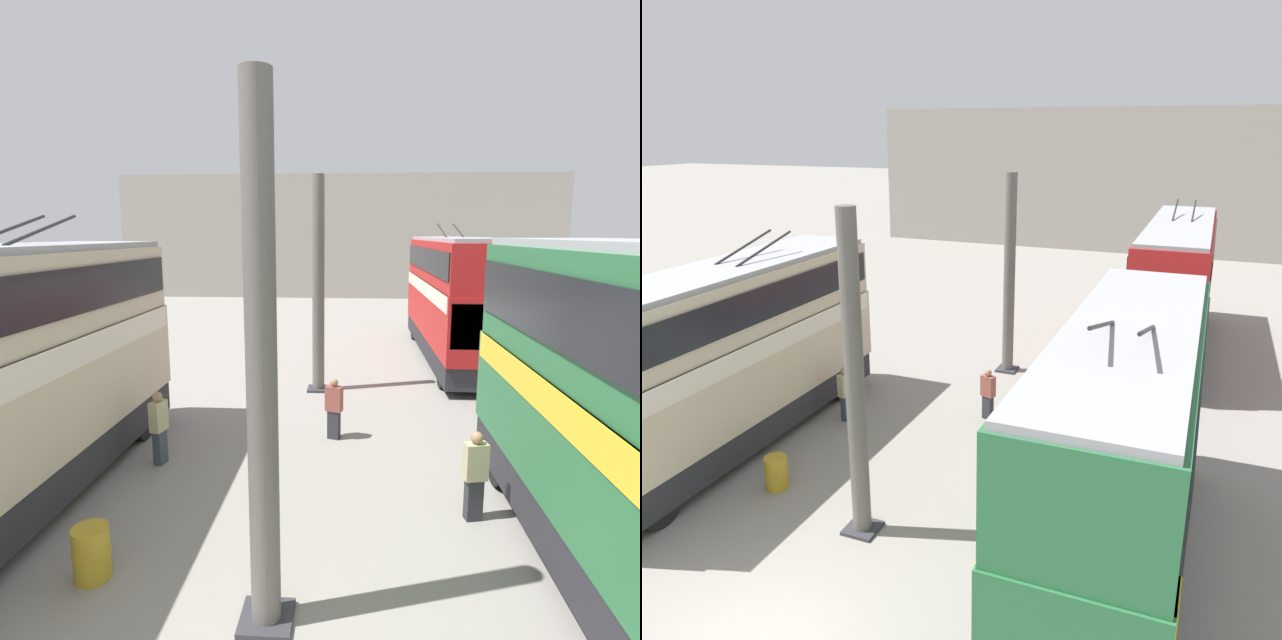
# 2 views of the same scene
# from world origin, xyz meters

# --- Properties ---
(depot_back_wall) EXTENTS (0.50, 36.00, 9.92)m
(depot_back_wall) POSITION_xyz_m (38.56, 0.00, 4.96)
(depot_back_wall) COLOR gray
(depot_back_wall) RESTS_ON ground_plane
(support_column_near) EXTENTS (0.72, 0.72, 7.11)m
(support_column_near) POSITION_xyz_m (3.59, 0.00, 3.43)
(support_column_near) COLOR #605B56
(support_column_near) RESTS_ON ground_plane
(support_column_far) EXTENTS (0.72, 0.72, 7.11)m
(support_column_far) POSITION_xyz_m (13.87, 0.00, 3.43)
(support_column_far) COLOR #605B56
(support_column_far) RESTS_ON ground_plane
(bus_left_near) EXTENTS (9.33, 2.54, 5.77)m
(bus_left_near) POSITION_xyz_m (4.40, -5.31, 2.93)
(bus_left_near) COLOR black
(bus_left_near) RESTS_ON ground_plane
(bus_left_far) EXTENTS (11.12, 2.54, 5.71)m
(bus_left_far) POSITION_xyz_m (18.49, -5.31, 2.90)
(bus_left_far) COLOR black
(bus_left_far) RESTS_ON ground_plane
(bus_right_mid) EXTENTS (10.46, 2.54, 5.66)m
(bus_right_mid) POSITION_xyz_m (5.86, 5.31, 2.88)
(bus_right_mid) COLOR black
(bus_right_mid) RESTS_ON ground_plane
(person_by_right_row) EXTENTS (0.47, 0.33, 1.72)m
(person_by_right_row) POSITION_xyz_m (8.16, 3.26, 0.91)
(person_by_right_row) COLOR #384251
(person_by_right_row) RESTS_ON ground_plane
(person_aisle_midway) EXTENTS (0.37, 0.48, 1.61)m
(person_aisle_midway) POSITION_xyz_m (9.85, -0.68, 0.84)
(person_aisle_midway) COLOR #2D2D33
(person_aisle_midway) RESTS_ON ground_plane
(person_by_left_row) EXTENTS (0.32, 0.46, 1.72)m
(person_by_left_row) POSITION_xyz_m (6.29, -3.40, 0.91)
(person_by_left_row) COLOR #2D2D33
(person_by_left_row) RESTS_ON ground_plane
(oil_drum) EXTENTS (0.58, 0.58, 0.84)m
(oil_drum) POSITION_xyz_m (4.28, 2.82, 0.42)
(oil_drum) COLOR #B28E23
(oil_drum) RESTS_ON ground_plane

